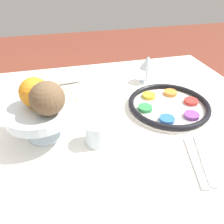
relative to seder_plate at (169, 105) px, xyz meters
The scene contains 12 objects.
ground_plane 0.81m from the seder_plate, ahead, with size 8.00×8.00×0.00m, color brown.
dining_table 0.47m from the seder_plate, ahead, with size 1.33×1.01×0.75m.
seder_plate is the anchor object (origin of this frame).
wine_glass 0.25m from the seder_plate, 90.01° to the right, with size 0.07×0.07×0.13m.
fruit_stand 0.48m from the seder_plate, ahead, with size 0.22×0.22×0.11m.
orange_fruit 0.50m from the seder_plate, ahead, with size 0.09×0.09×0.09m.
coconut 0.47m from the seder_plate, 11.15° to the left, with size 0.10×0.10×0.10m.
bread_plate 0.45m from the seder_plate, 22.31° to the right, with size 0.17×0.17×0.02m.
napkin_roll 0.50m from the seder_plate, 38.73° to the right, with size 0.16×0.05×0.04m.
cup_far 0.33m from the seder_plate, 21.58° to the left, with size 0.07×0.07×0.08m.
fork_left 0.27m from the seder_plate, 86.10° to the left, with size 0.08×0.19×0.01m.
fork_right 0.28m from the seder_plate, 79.88° to the left, with size 0.07×0.20×0.01m.
Camera 1 is at (0.12, 0.64, 1.23)m, focal length 35.00 mm.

